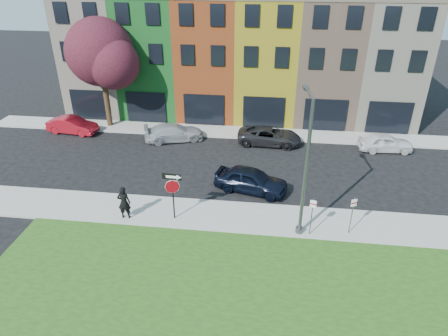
# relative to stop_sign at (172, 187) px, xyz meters

# --- Properties ---
(ground) EXTENTS (120.00, 120.00, 0.00)m
(ground) POSITION_rel_stop_sign_xyz_m (4.35, -2.42, -2.12)
(ground) COLOR black
(ground) RESTS_ON ground
(sidewalk_near) EXTENTS (40.00, 3.00, 0.12)m
(sidewalk_near) POSITION_rel_stop_sign_xyz_m (6.35, 0.58, -2.06)
(sidewalk_near) COLOR #989690
(sidewalk_near) RESTS_ON ground
(sidewalk_far) EXTENTS (40.00, 2.40, 0.12)m
(sidewalk_far) POSITION_rel_stop_sign_xyz_m (1.35, 12.58, -2.06)
(sidewalk_far) COLOR #989690
(sidewalk_far) RESTS_ON ground
(rowhouse_block) EXTENTS (30.00, 10.12, 10.00)m
(rowhouse_block) POSITION_rel_stop_sign_xyz_m (1.85, 18.77, 2.87)
(rowhouse_block) COLOR #B8AC99
(rowhouse_block) RESTS_ON ground
(stop_sign) EXTENTS (1.05, 0.12, 2.80)m
(stop_sign) POSITION_rel_stop_sign_xyz_m (0.00, 0.00, 0.00)
(stop_sign) COLOR black
(stop_sign) RESTS_ON sidewalk_near
(man) EXTENTS (0.79, 0.58, 1.94)m
(man) POSITION_rel_stop_sign_xyz_m (-2.69, -0.27, -1.03)
(man) COLOR black
(man) RESTS_ON sidewalk_near
(sedan_near) EXTENTS (3.96, 5.37, 1.53)m
(sedan_near) POSITION_rel_stop_sign_xyz_m (3.98, 3.62, -1.35)
(sedan_near) COLOR black
(sedan_near) RESTS_ON ground
(parked_car_red) EXTENTS (2.37, 4.44, 1.36)m
(parked_car_red) POSITION_rel_stop_sign_xyz_m (-11.12, 10.94, -1.44)
(parked_car_red) COLOR maroon
(parked_car_red) RESTS_ON ground
(parked_car_silver) EXTENTS (4.76, 5.76, 1.33)m
(parked_car_silver) POSITION_rel_stop_sign_xyz_m (-2.51, 10.53, -1.45)
(parked_car_silver) COLOR #A4A5A9
(parked_car_silver) RESTS_ON ground
(parked_car_dark) EXTENTS (2.61, 5.02, 1.35)m
(parked_car_dark) POSITION_rel_stop_sign_xyz_m (4.94, 10.78, -1.45)
(parked_car_dark) COLOR black
(parked_car_dark) RESTS_ON ground
(parked_car_white) EXTENTS (2.18, 4.16, 1.33)m
(parked_car_white) POSITION_rel_stop_sign_xyz_m (13.55, 10.60, -1.45)
(parked_car_white) COLOR white
(parked_car_white) RESTS_ON ground
(street_lamp) EXTENTS (0.58, 2.57, 7.30)m
(street_lamp) POSITION_rel_stop_sign_xyz_m (6.77, -0.21, 1.69)
(street_lamp) COLOR #4D4F52
(street_lamp) RESTS_ON sidewalk_near
(parking_sign_a) EXTENTS (0.32, 0.11, 2.18)m
(parking_sign_a) POSITION_rel_stop_sign_xyz_m (7.33, -0.53, -0.64)
(parking_sign_a) COLOR #4D4F52
(parking_sign_a) RESTS_ON sidewalk_near
(parking_sign_b) EXTENTS (0.30, 0.16, 2.19)m
(parking_sign_b) POSITION_rel_stop_sign_xyz_m (9.37, -0.18, -0.63)
(parking_sign_b) COLOR #4D4F52
(parking_sign_b) RESTS_ON sidewalk_near
(tree_purple) EXTENTS (6.40, 5.60, 8.81)m
(tree_purple) POSITION_rel_stop_sign_xyz_m (-8.55, 12.77, 4.00)
(tree_purple) COLOR black
(tree_purple) RESTS_ON sidewalk_far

